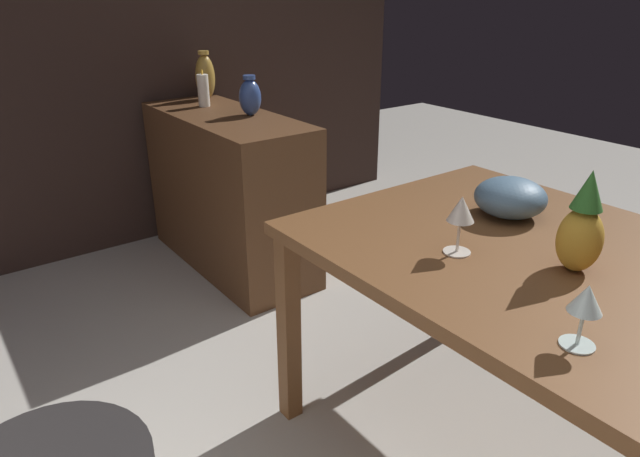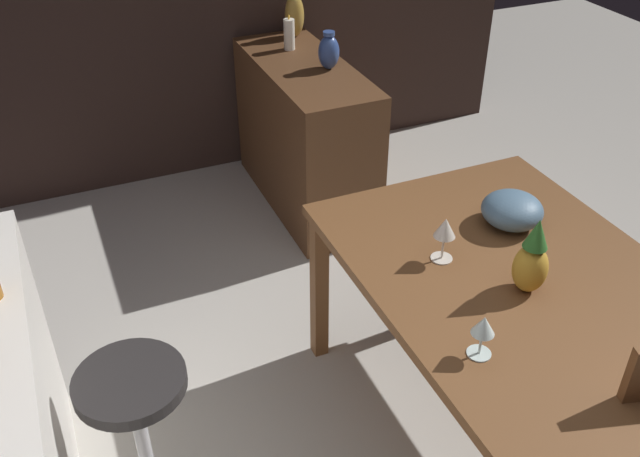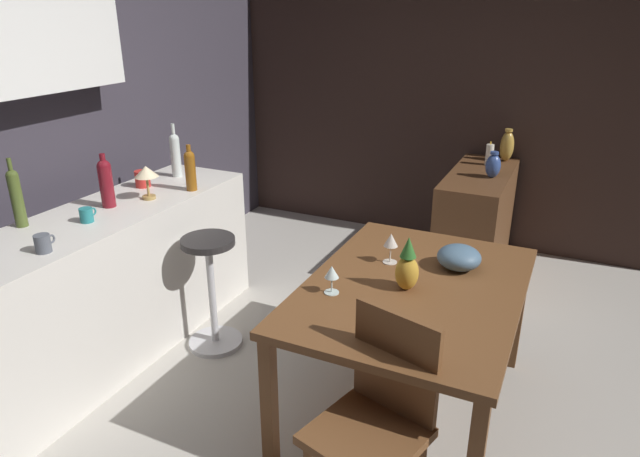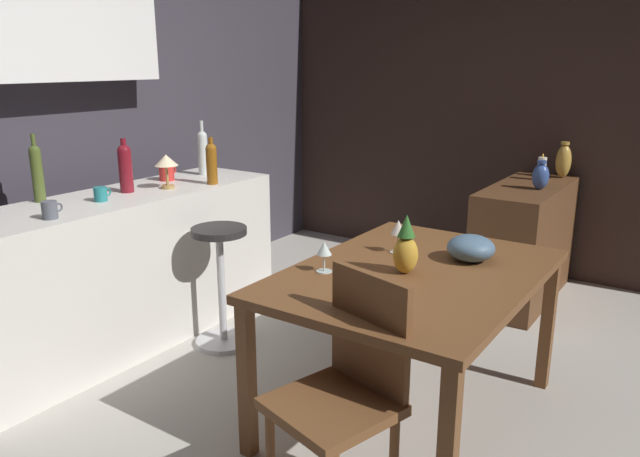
% 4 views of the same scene
% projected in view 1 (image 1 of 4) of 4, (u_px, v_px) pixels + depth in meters
% --- Properties ---
extents(wall_side_right, '(0.10, 4.40, 2.60)m').
position_uv_depth(wall_side_right, '(47.00, 10.00, 2.76)').
color(wall_side_right, '#33231E').
rests_on(wall_side_right, ground_plane).
extents(dining_table, '(1.40, 1.00, 0.74)m').
position_uv_depth(dining_table, '(556.00, 285.00, 1.54)').
color(dining_table, brown).
rests_on(dining_table, ground_plane).
extents(sideboard_cabinet, '(1.10, 0.44, 0.82)m').
position_uv_depth(sideboard_cabinet, '(230.00, 192.00, 2.97)').
color(sideboard_cabinet, '#56351E').
rests_on(sideboard_cabinet, ground_plane).
extents(wine_glass_left, '(0.08, 0.08, 0.16)m').
position_uv_depth(wine_glass_left, '(461.00, 212.00, 1.50)').
color(wine_glass_left, silver).
rests_on(wine_glass_left, dining_table).
extents(wine_glass_right, '(0.07, 0.07, 0.14)m').
position_uv_depth(wine_glass_right, '(586.00, 302.00, 1.11)').
color(wine_glass_right, silver).
rests_on(wine_glass_right, dining_table).
extents(pineapple_centerpiece, '(0.11, 0.11, 0.27)m').
position_uv_depth(pineapple_centerpiece, '(582.00, 229.00, 1.41)').
color(pineapple_centerpiece, gold).
rests_on(pineapple_centerpiece, dining_table).
extents(fruit_bowl, '(0.22, 0.22, 0.12)m').
position_uv_depth(fruit_bowl, '(510.00, 197.00, 1.77)').
color(fruit_bowl, slate).
rests_on(fruit_bowl, dining_table).
extents(pillar_candle_tall, '(0.06, 0.06, 0.19)m').
position_uv_depth(pillar_candle_tall, '(203.00, 90.00, 2.97)').
color(pillar_candle_tall, white).
rests_on(pillar_candle_tall, sideboard_cabinet).
extents(vase_brass, '(0.11, 0.11, 0.26)m').
position_uv_depth(vase_brass, '(205.00, 77.00, 3.14)').
color(vase_brass, '#B78C38').
rests_on(vase_brass, sideboard_cabinet).
extents(vase_ceramic_blue, '(0.11, 0.11, 0.19)m').
position_uv_depth(vase_ceramic_blue, '(250.00, 97.00, 2.76)').
color(vase_ceramic_blue, '#334C8C').
rests_on(vase_ceramic_blue, sideboard_cabinet).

